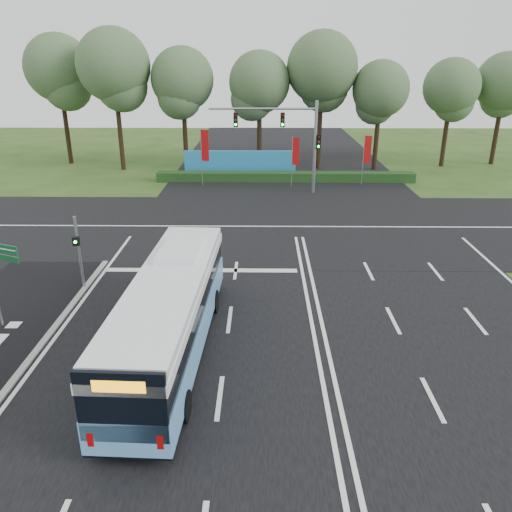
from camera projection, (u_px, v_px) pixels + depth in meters
The scene contains 13 objects.
ground at pixel (311, 321), 20.13m from camera, with size 120.00×120.00×0.00m, color #274717.
road_main at pixel (311, 320), 20.12m from camera, with size 20.00×120.00×0.04m, color black.
road_cross at pixel (294, 227), 31.27m from camera, with size 120.00×14.00×0.05m, color black.
kerb_strip at pixel (30, 360), 17.43m from camera, with size 0.25×18.00×0.12m, color gray.
city_bus at pixel (171, 313), 17.34m from camera, with size 2.77×11.26×3.21m.
pedestrian_signal at pixel (79, 250), 22.25m from camera, with size 0.28×0.42×3.45m.
banner_flag_left at pixel (204, 149), 40.35m from camera, with size 0.67×0.24×4.66m.
banner_flag_mid at pixel (295, 154), 40.16m from camera, with size 0.60×0.14×4.07m.
banner_flag_right at pixel (366, 152), 40.74m from camera, with size 0.61×0.10×4.13m.
traffic_light_gantry at pixel (292, 133), 37.45m from camera, with size 8.41×0.28×7.00m.
hedge at pixel (285, 177), 42.75m from camera, with size 22.00×1.20×0.80m, color #173613.
blue_hoarding at pixel (240, 163), 44.86m from camera, with size 10.00×0.30×2.20m, color #2280BA.
eucalyptus_row at pixel (257, 75), 45.44m from camera, with size 48.15×9.37×12.55m.
Camera 1 is at (-2.01, -17.76, 9.86)m, focal length 35.00 mm.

